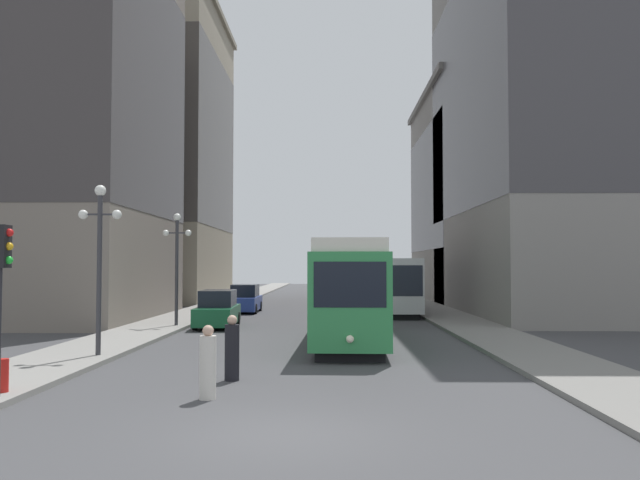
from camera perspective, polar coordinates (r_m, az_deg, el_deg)
ground_plane at (r=12.02m, az=-3.04°, el=-16.76°), size 200.00×200.00×0.00m
sidewalk_left at (r=52.38m, az=-8.40°, el=-5.52°), size 3.11×120.00×0.15m
sidewalk_right at (r=52.14m, az=8.48°, el=-5.54°), size 3.11×120.00×0.15m
streetcar at (r=26.00m, az=2.67°, el=-4.31°), size 3.01×12.76×3.89m
transit_bus at (r=41.70m, az=6.33°, el=-3.78°), size 2.64×11.45×3.45m
parked_car_left_near at (r=32.58m, az=-9.00°, el=-6.10°), size 2.03×4.90×1.82m
parked_car_left_mid at (r=42.69m, az=-6.63°, el=-5.22°), size 1.90×4.64×1.82m
pedestrian_crossing_near at (r=17.37m, az=-7.76°, el=-9.58°), size 0.38×0.38×1.71m
pedestrian_crossing_far at (r=15.08m, az=-9.85°, el=-10.77°), size 0.37×0.37×1.67m
traffic_light_near_left at (r=15.87m, az=-26.32°, el=-1.92°), size 0.47×0.36×3.76m
lamp_post_left_near at (r=22.12m, az=-18.84°, el=-0.24°), size 1.41×0.36×5.49m
lamp_post_left_far at (r=32.25m, az=-12.50°, el=-1.00°), size 1.41×0.36×5.43m
fire_hydrant at (r=16.59m, az=-26.17°, el=-10.66°), size 0.26×0.26×0.75m
building_left_corner at (r=60.69m, az=-16.21°, el=7.59°), size 16.02×18.20×25.97m
building_left_midblock at (r=41.15m, az=-23.86°, el=11.10°), size 14.45×15.20×24.13m
building_right_corner at (r=45.32m, az=21.06°, el=11.20°), size 14.47×22.84×26.20m
building_right_midblock at (r=59.55m, az=15.56°, el=3.86°), size 13.89×19.43×18.20m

